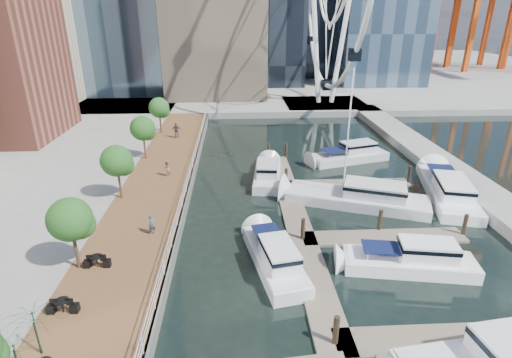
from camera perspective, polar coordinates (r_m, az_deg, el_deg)
name	(u,v)px	position (r m, az deg, el deg)	size (l,w,h in m)	color
ground	(271,319)	(22.89, 2.16, -19.41)	(520.00, 520.00, 0.00)	black
boardwalk	(153,197)	(35.96, -14.45, -2.56)	(6.00, 60.00, 1.00)	brown
seawall	(188,197)	(35.47, -9.70, -2.50)	(0.25, 60.00, 1.00)	#595954
land_far	(240,70)	(119.89, -2.26, 15.36)	(200.00, 114.00, 1.00)	gray
breakwater	(448,170)	(45.34, 25.80, 1.12)	(4.00, 60.00, 1.00)	gray
pier	(324,105)	(72.26, 9.76, 10.34)	(14.00, 12.00, 1.00)	gray
railing	(186,186)	(35.07, -9.97, -0.98)	(0.10, 60.00, 1.05)	white
floating_docks	(362,220)	(32.22, 14.89, -5.68)	(16.00, 34.00, 2.60)	#6D6051
street_trees	(117,161)	(34.26, -19.30, 2.45)	(2.60, 42.60, 4.60)	#3F2B1C
cafe_tables	(54,335)	(22.20, -26.85, -19.24)	(2.50, 13.70, 0.74)	black
yacht_foreground	(408,270)	(28.22, 20.89, -12.01)	(2.42, 9.02, 2.15)	white
pedestrian_near	(152,224)	(28.88, -14.64, -6.28)	(0.54, 0.36, 1.49)	#444D5B
pedestrian_mid	(167,169)	(38.71, -12.65, 1.44)	(0.73, 0.57, 1.50)	gray
pedestrian_far	(176,130)	(50.89, -11.30, 6.85)	(1.12, 0.47, 1.91)	#353C43
moored_yachts	(361,207)	(35.46, 14.76, -3.86)	(21.85, 33.41, 11.50)	silver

